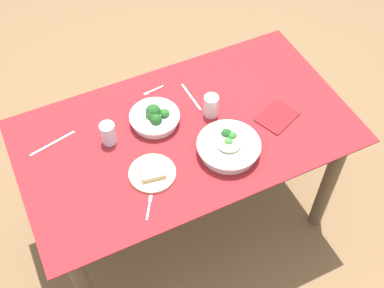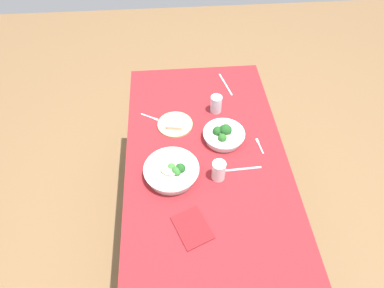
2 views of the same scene
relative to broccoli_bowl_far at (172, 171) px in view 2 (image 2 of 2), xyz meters
The scene contains 12 objects.
ground_plane 0.81m from the broccoli_bowl_far, 57.56° to the right, with size 6.00×6.00×0.00m, color brown.
dining_table 0.26m from the broccoli_bowl_far, 57.56° to the right, with size 1.44×0.81×0.75m.
broccoli_bowl_far is the anchor object (origin of this frame).
broccoli_bowl_near 0.35m from the broccoli_bowl_far, 52.64° to the right, with size 0.22×0.22×0.10m.
bread_side_plate 0.33m from the broccoli_bowl_far, ahead, with size 0.19×0.19×0.04m.
water_glass_center 0.22m from the broccoli_bowl_far, 97.70° to the right, with size 0.07×0.07×0.10m, color silver.
water_glass_side 0.50m from the broccoli_bowl_far, 31.82° to the right, with size 0.06×0.06×0.10m, color silver.
fork_by_far_bowl 0.42m from the broccoli_bowl_far, 14.85° to the left, with size 0.07×0.10×0.00m.
fork_by_near_bowl 0.48m from the broccoli_bowl_far, 72.01° to the right, with size 0.10×0.02×0.00m.
table_knife_left 0.74m from the broccoli_bowl_far, 28.63° to the right, with size 0.21×0.01×0.00m, color #B7B7BC.
table_knife_right 0.35m from the broccoli_bowl_far, 89.01° to the right, with size 0.18×0.01×0.00m, color #B7B7BC.
napkin_folded_upper 0.29m from the broccoli_bowl_far, 165.48° to the right, with size 0.17×0.13×0.01m, color maroon.
Camera 2 is at (-1.04, 0.16, 2.06)m, focal length 30.95 mm.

